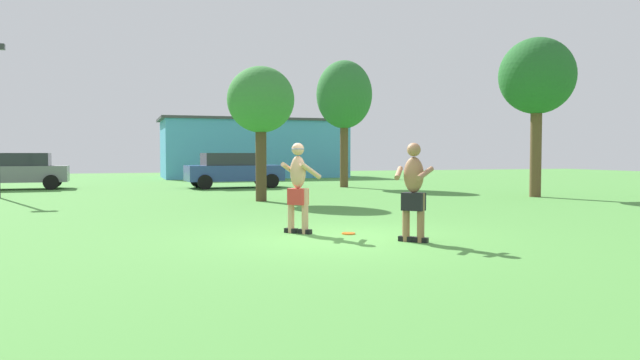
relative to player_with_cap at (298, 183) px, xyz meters
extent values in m
plane|color=#4C8E3D|center=(0.52, -0.87, -0.98)|extent=(80.00, 80.00, 0.00)
cube|color=black|center=(-0.11, 0.11, -0.93)|extent=(0.26, 0.27, 0.09)
cylinder|color=tan|center=(-0.11, 0.11, -0.54)|extent=(0.13, 0.13, 0.87)
cube|color=black|center=(0.10, -0.12, -0.93)|extent=(0.26, 0.27, 0.09)
cylinder|color=tan|center=(0.10, -0.12, -0.54)|extent=(0.13, 0.13, 0.87)
cube|color=red|center=(-0.01, 0.00, -0.26)|extent=(0.41, 0.42, 0.31)
ellipsoid|color=tan|center=(-0.01, 0.00, 0.21)|extent=(0.39, 0.39, 0.63)
cylinder|color=tan|center=(-0.08, 0.23, 0.24)|extent=(0.51, 0.44, 0.33)
cylinder|color=tan|center=(0.22, -0.10, 0.24)|extent=(0.54, 0.38, 0.35)
sphere|color=tan|center=(-0.01, 0.00, 0.66)|extent=(0.24, 0.24, 0.24)
cone|color=#194CA5|center=(-0.01, 0.00, 0.72)|extent=(0.36, 0.36, 0.13)
cube|color=black|center=(1.68, -1.82, -0.93)|extent=(0.26, 0.27, 0.09)
cylinder|color=#936647|center=(1.68, -1.82, -0.54)|extent=(0.13, 0.13, 0.86)
cube|color=black|center=(1.50, -1.62, -0.93)|extent=(0.26, 0.27, 0.09)
cylinder|color=#936647|center=(1.50, -1.62, -0.54)|extent=(0.13, 0.13, 0.86)
cube|color=black|center=(1.59, -1.72, -0.27)|extent=(0.43, 0.44, 0.31)
ellipsoid|color=#936647|center=(1.59, -1.72, 0.20)|extent=(0.41, 0.41, 0.63)
cylinder|color=#936647|center=(1.68, -1.97, 0.23)|extent=(0.52, 0.45, 0.23)
cylinder|color=#936647|center=(1.36, -1.61, 0.23)|extent=(0.39, 0.55, 0.23)
sphere|color=#936647|center=(1.59, -1.72, 0.64)|extent=(0.24, 0.24, 0.24)
cylinder|color=orange|center=(0.88, -0.42, -0.96)|extent=(0.26, 0.26, 0.03)
cube|color=slate|center=(-7.65, 17.64, -0.31)|extent=(4.33, 1.88, 0.70)
cube|color=#282D33|center=(-7.45, 17.65, 0.32)|extent=(2.44, 1.63, 0.56)
cylinder|color=black|center=(-6.13, 16.77, -0.66)|extent=(0.64, 0.23, 0.64)
cylinder|color=black|center=(-6.16, 18.57, -0.66)|extent=(0.64, 0.23, 0.64)
cube|color=#2D478C|center=(1.63, 15.87, -0.31)|extent=(4.39, 2.04, 0.70)
cube|color=#282D33|center=(1.43, 15.86, 0.32)|extent=(2.49, 1.72, 0.56)
cylinder|color=black|center=(3.08, 16.85, -0.66)|extent=(0.65, 0.26, 0.64)
cylinder|color=black|center=(3.18, 15.06, -0.66)|extent=(0.65, 0.26, 0.64)
cylinder|color=black|center=(0.08, 16.69, -0.66)|extent=(0.65, 0.26, 0.64)
cylinder|color=black|center=(0.18, 14.89, -0.66)|extent=(0.65, 0.26, 0.64)
cube|color=#4C9ED1|center=(5.07, 27.67, 0.85)|extent=(11.68, 5.34, 3.66)
cube|color=#3F3F44|center=(5.07, 27.67, 2.77)|extent=(12.15, 5.55, 0.16)
cylinder|color=brown|center=(10.83, 6.68, 0.71)|extent=(0.40, 0.40, 3.37)
ellipsoid|color=#236028|center=(10.83, 6.68, 3.34)|extent=(2.67, 2.67, 2.70)
cylinder|color=brown|center=(6.54, 14.68, 0.62)|extent=(0.38, 0.38, 3.19)
ellipsoid|color=#2D7033|center=(6.54, 14.68, 3.30)|extent=(2.57, 2.57, 3.12)
cylinder|color=#4C3823|center=(1.07, 7.90, 0.30)|extent=(0.36, 0.36, 2.55)
ellipsoid|color=#387F38|center=(1.07, 7.90, 2.32)|extent=(2.18, 2.18, 2.14)
camera|label=1|loc=(-3.23, -10.98, 0.56)|focal=33.28mm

